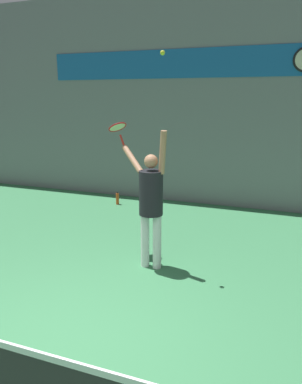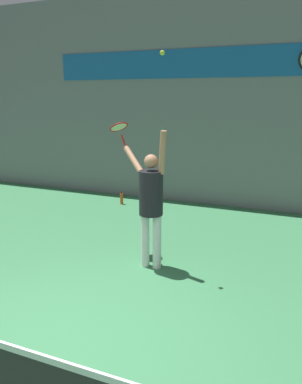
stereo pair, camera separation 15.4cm
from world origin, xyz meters
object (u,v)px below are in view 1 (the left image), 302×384
tennis_racket (118,128)px  water_bottle (117,199)px  tennis_player (151,199)px  tennis_ball (163,53)px

tennis_racket → water_bottle: size_ratio=1.25×
tennis_player → tennis_racket: size_ratio=5.33×
water_bottle → tennis_ball: bearing=-54.0°
tennis_racket → tennis_ball: 1.48m
tennis_ball → tennis_player: bearing=161.7°
tennis_player → tennis_ball: 2.05m
tennis_player → tennis_racket: tennis_racket is taller
tennis_player → water_bottle: (-2.01, 2.97, -0.95)m
tennis_player → tennis_ball: tennis_ball is taller
tennis_player → tennis_racket: 1.29m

